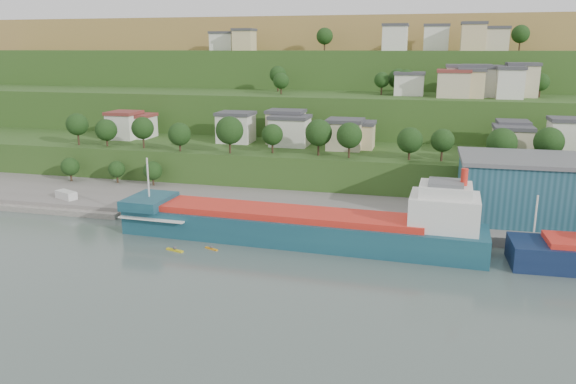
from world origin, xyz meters
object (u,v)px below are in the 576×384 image
(caravan, at_px, (66,197))
(cargo_ship_near, at_px, (309,228))
(warehouse, at_px, (538,189))
(kayak_orange, at_px, (211,248))

(caravan, bearing_deg, cargo_ship_near, 13.20)
(warehouse, bearing_deg, cargo_ship_near, -155.95)
(cargo_ship_near, relative_size, warehouse, 2.22)
(warehouse, relative_size, caravan, 5.59)
(cargo_ship_near, distance_m, warehouse, 47.47)
(caravan, bearing_deg, warehouse, 28.21)
(cargo_ship_near, height_order, kayak_orange, cargo_ship_near)
(cargo_ship_near, bearing_deg, warehouse, 26.77)
(warehouse, height_order, caravan, warehouse)
(warehouse, bearing_deg, kayak_orange, -155.58)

